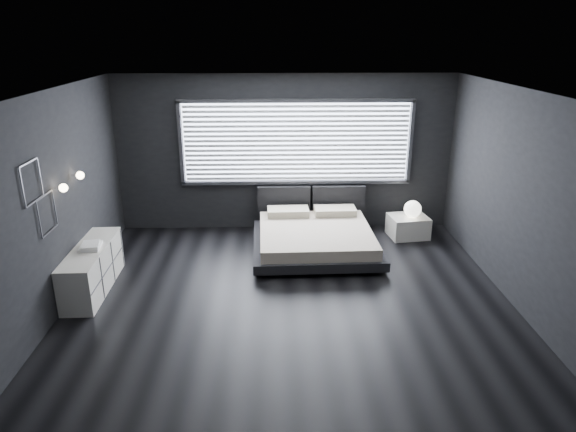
{
  "coord_description": "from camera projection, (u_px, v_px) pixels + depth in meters",
  "views": [
    {
      "loc": [
        -0.2,
        -6.27,
        3.49
      ],
      "look_at": [
        0.0,
        0.85,
        0.9
      ],
      "focal_mm": 32.0,
      "sensor_mm": 36.0,
      "label": 1
    }
  ],
  "objects": [
    {
      "name": "sconce_far",
      "position": [
        80.0,
        175.0,
        7.08
      ],
      "size": [
        0.18,
        0.11,
        0.11
      ],
      "color": "silver",
      "rests_on": "ground"
    },
    {
      "name": "window",
      "position": [
        296.0,
        143.0,
        9.08
      ],
      "size": [
        4.14,
        0.09,
        1.52
      ],
      "color": "white",
      "rests_on": "ground"
    },
    {
      "name": "wall_art_lower",
      "position": [
        47.0,
        214.0,
        6.26
      ],
      "size": [
        0.01,
        0.48,
        0.48
      ],
      "color": "#47474C",
      "rests_on": "ground"
    },
    {
      "name": "room",
      "position": [
        290.0,
        202.0,
        6.61
      ],
      "size": [
        6.04,
        6.0,
        2.8
      ],
      "color": "black",
      "rests_on": "ground"
    },
    {
      "name": "headboard",
      "position": [
        311.0,
        199.0,
        9.39
      ],
      "size": [
        1.96,
        0.16,
        0.52
      ],
      "color": "black",
      "rests_on": "ground"
    },
    {
      "name": "book_stack",
      "position": [
        91.0,
        246.0,
        7.11
      ],
      "size": [
        0.3,
        0.38,
        0.07
      ],
      "color": "white",
      "rests_on": "dresser"
    },
    {
      "name": "orb_lamp",
      "position": [
        413.0,
        209.0,
        9.0
      ],
      "size": [
        0.3,
        0.3,
        0.3
      ],
      "primitive_type": "sphere",
      "color": "white",
      "rests_on": "nightstand"
    },
    {
      "name": "bed",
      "position": [
        315.0,
        238.0,
        8.51
      ],
      "size": [
        2.09,
        2.0,
        0.53
      ],
      "color": "black",
      "rests_on": "ground"
    },
    {
      "name": "wall_art_upper",
      "position": [
        32.0,
        182.0,
        5.86
      ],
      "size": [
        0.01,
        0.48,
        0.48
      ],
      "color": "#47474C",
      "rests_on": "ground"
    },
    {
      "name": "nightstand",
      "position": [
        408.0,
        226.0,
        9.15
      ],
      "size": [
        0.72,
        0.63,
        0.38
      ],
      "primitive_type": "cube",
      "rotation": [
        0.0,
        0.0,
        0.14
      ],
      "color": "white",
      "rests_on": "ground"
    },
    {
      "name": "sconce_near",
      "position": [
        63.0,
        188.0,
        6.51
      ],
      "size": [
        0.18,
        0.11,
        0.11
      ],
      "color": "silver",
      "rests_on": "ground"
    },
    {
      "name": "dresser",
      "position": [
        93.0,
        268.0,
        7.24
      ],
      "size": [
        0.48,
        1.6,
        0.64
      ],
      "color": "white",
      "rests_on": "ground"
    }
  ]
}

